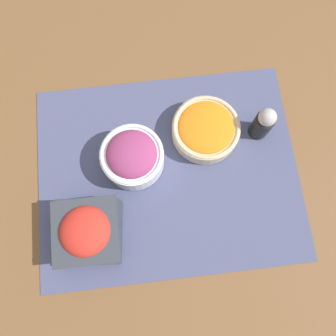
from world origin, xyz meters
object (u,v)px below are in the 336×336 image
object	(u,v)px
carrot_bowl	(206,129)
pepper_shaker	(263,123)
tomato_bowl	(87,232)
onion_bowl	(132,156)

from	to	relation	value
carrot_bowl	pepper_shaker	world-z (taller)	pepper_shaker
pepper_shaker	tomato_bowl	bearing A→B (deg)	25.37
onion_bowl	carrot_bowl	size ratio (longest dim) A/B	0.90
carrot_bowl	pepper_shaker	size ratio (longest dim) A/B	1.53
onion_bowl	pepper_shaker	bearing A→B (deg)	-172.33
onion_bowl	tomato_bowl	distance (m)	0.17
onion_bowl	carrot_bowl	xyz separation A→B (m)	(-0.16, -0.05, -0.01)
carrot_bowl	onion_bowl	bearing A→B (deg)	15.93
onion_bowl	pepper_shaker	size ratio (longest dim) A/B	1.38
onion_bowl	carrot_bowl	world-z (taller)	onion_bowl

